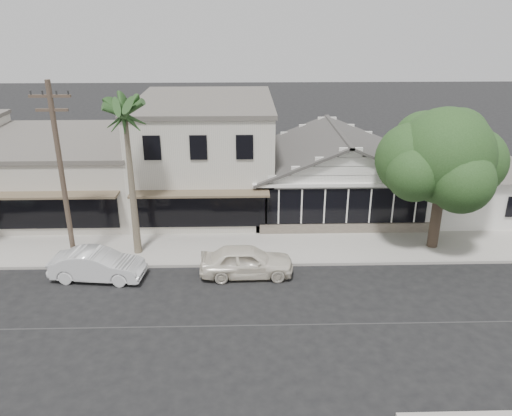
{
  "coord_description": "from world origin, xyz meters",
  "views": [
    {
      "loc": [
        -0.67,
        -16.78,
        11.85
      ],
      "look_at": [
        -0.07,
        6.0,
        2.67
      ],
      "focal_mm": 35.0,
      "sensor_mm": 36.0,
      "label": 1
    }
  ],
  "objects_px": {
    "utility_pole": "(62,174)",
    "car_1": "(97,265)",
    "car_0": "(247,261)",
    "shade_tree": "(442,158)"
  },
  "relations": [
    {
      "from": "utility_pole",
      "to": "car_1",
      "type": "bearing_deg",
      "value": -40.24
    },
    {
      "from": "utility_pole",
      "to": "car_0",
      "type": "distance_m",
      "value": 9.42
    },
    {
      "from": "utility_pole",
      "to": "car_1",
      "type": "distance_m",
      "value": 4.51
    },
    {
      "from": "car_0",
      "to": "shade_tree",
      "type": "xyz_separation_m",
      "value": [
        9.77,
        2.8,
        4.16
      ]
    },
    {
      "from": "car_0",
      "to": "shade_tree",
      "type": "height_order",
      "value": "shade_tree"
    },
    {
      "from": "car_0",
      "to": "car_1",
      "type": "relative_size",
      "value": 1.02
    },
    {
      "from": "car_0",
      "to": "shade_tree",
      "type": "bearing_deg",
      "value": -75.07
    },
    {
      "from": "utility_pole",
      "to": "car_1",
      "type": "height_order",
      "value": "utility_pole"
    },
    {
      "from": "car_1",
      "to": "shade_tree",
      "type": "xyz_separation_m",
      "value": [
        16.72,
        2.94,
        4.2
      ]
    },
    {
      "from": "utility_pole",
      "to": "car_0",
      "type": "height_order",
      "value": "utility_pole"
    }
  ]
}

